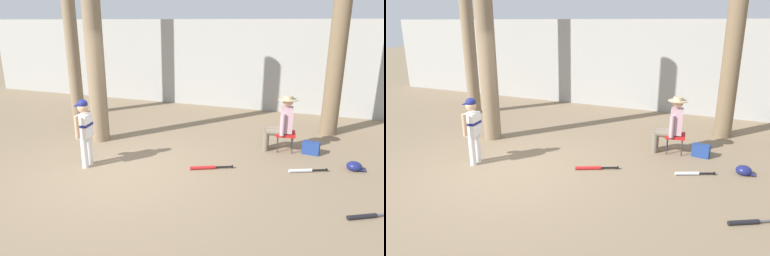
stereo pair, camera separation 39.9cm
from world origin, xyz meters
The scene contains 13 objects.
ground_plane centered at (0.00, 0.00, 0.00)m, with size 60.00×60.00×0.00m, color #7F6B51.
concrete_back_wall centered at (0.00, 5.80, 1.37)m, with size 18.00×0.36×2.73m, color #9E9E99.
tree_near_player centered at (-1.46, 1.43, 2.47)m, with size 0.56×0.56×5.48m.
tree_behind_spectator centered at (3.52, 3.81, 2.30)m, with size 0.61×0.61×5.21m.
young_ballplayer centered at (-0.81, 0.04, 0.74)m, with size 0.39×0.57×1.31m.
folding_stool centered at (2.65, 2.20, 0.36)m, with size 0.45×0.45×0.41m.
seated_spectator centered at (2.55, 2.19, 0.64)m, with size 0.67×0.54×1.20m.
handbag_beside_stool centered at (3.19, 2.20, 0.13)m, with size 0.34×0.18×0.26m, color navy.
tree_far_left centered at (-3.49, 3.22, 2.88)m, with size 0.51×0.51×6.25m.
bat_aluminum_silver centered at (3.11, 1.17, 0.03)m, with size 0.68×0.36×0.07m.
bat_red_barrel centered at (1.39, 0.67, 0.03)m, with size 0.76×0.41×0.07m.
bat_black_composite centered at (4.04, -0.17, 0.03)m, with size 0.67×0.42×0.07m.
batting_helmet_navy centered at (3.99, 1.59, 0.08)m, with size 0.32×0.25×0.19m.
Camera 2 is at (3.65, -4.98, 2.67)m, focal length 32.87 mm.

